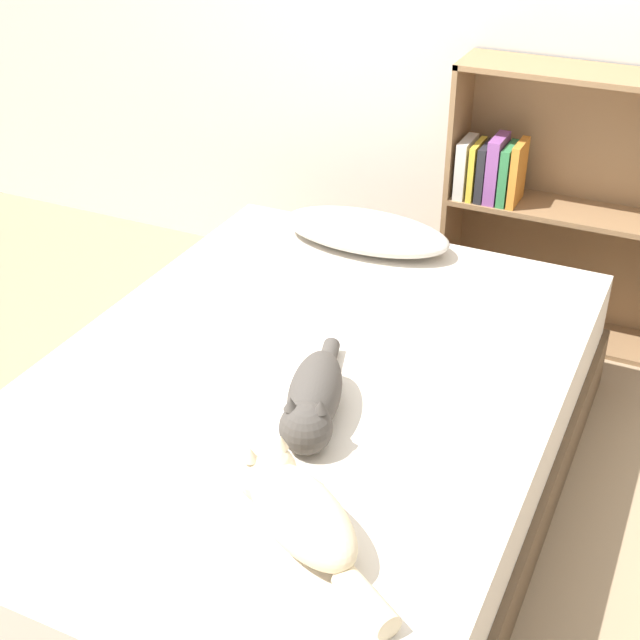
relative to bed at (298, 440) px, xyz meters
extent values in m
plane|color=#997F60|center=(0.00, 0.00, -0.22)|extent=(8.00, 8.00, 0.00)
cube|color=brown|center=(0.00, 0.00, -0.11)|extent=(1.46, 2.05, 0.23)
cube|color=beige|center=(0.00, 0.00, 0.12)|extent=(1.42, 1.99, 0.23)
ellipsoid|color=beige|center=(-0.15, 0.85, 0.29)|extent=(0.63, 0.29, 0.11)
ellipsoid|color=beige|center=(0.29, -0.56, 0.30)|extent=(0.40, 0.33, 0.14)
sphere|color=beige|center=(0.16, -0.47, 0.30)|extent=(0.14, 0.14, 0.14)
cone|color=beige|center=(0.14, -0.51, 0.38)|extent=(0.04, 0.04, 0.03)
cone|color=beige|center=(0.18, -0.44, 0.38)|extent=(0.04, 0.04, 0.03)
cylinder|color=beige|center=(0.50, -0.69, 0.26)|extent=(0.17, 0.14, 0.06)
ellipsoid|color=#47423D|center=(0.13, -0.14, 0.30)|extent=(0.23, 0.37, 0.14)
sphere|color=#47423D|center=(0.17, -0.28, 0.30)|extent=(0.14, 0.14, 0.14)
cone|color=#47423D|center=(0.20, -0.27, 0.37)|extent=(0.04, 0.04, 0.03)
cone|color=#47423D|center=(0.13, -0.29, 0.37)|extent=(0.04, 0.04, 0.03)
cylinder|color=#47423D|center=(0.06, 0.08, 0.26)|extent=(0.09, 0.16, 0.05)
cube|color=#8E6B47|center=(0.04, 1.32, 0.30)|extent=(0.02, 0.26, 1.04)
cube|color=#8E6B47|center=(0.51, 1.32, -0.21)|extent=(0.96, 0.26, 0.02)
cube|color=#8E6B47|center=(0.51, 1.32, 0.81)|extent=(0.96, 0.26, 0.02)
cube|color=#8E6B47|center=(0.51, 1.32, 0.30)|extent=(0.92, 0.26, 0.02)
cube|color=#8E6B47|center=(0.51, 1.44, 0.30)|extent=(0.96, 0.02, 1.04)
cube|color=beige|center=(0.08, 1.28, 0.42)|extent=(0.04, 0.16, 0.22)
cube|color=gold|center=(0.12, 1.28, 0.41)|extent=(0.02, 0.16, 0.21)
cube|color=#232328|center=(0.16, 1.28, 0.41)|extent=(0.03, 0.16, 0.21)
cube|color=#8C4C99|center=(0.20, 1.28, 0.43)|extent=(0.04, 0.16, 0.25)
cube|color=#337F47|center=(0.24, 1.28, 0.42)|extent=(0.03, 0.16, 0.22)
cube|color=orange|center=(0.28, 1.28, 0.43)|extent=(0.03, 0.16, 0.24)
camera|label=1|loc=(0.94, -1.85, 1.67)|focal=50.00mm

